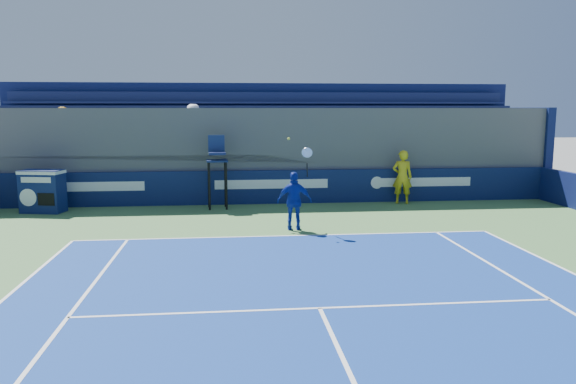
{
  "coord_description": "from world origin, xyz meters",
  "views": [
    {
      "loc": [
        -1.49,
        -2.57,
        3.35
      ],
      "look_at": [
        0.0,
        11.5,
        1.25
      ],
      "focal_mm": 35.0,
      "sensor_mm": 36.0,
      "label": 1
    }
  ],
  "objects": [
    {
      "name": "ball_person",
      "position": [
        4.62,
        16.62,
        0.96
      ],
      "size": [
        0.78,
        0.61,
        1.9
      ],
      "primitive_type": "imported",
      "rotation": [
        0.0,
        0.0,
        2.9
      ],
      "color": "gold",
      "rests_on": "apron"
    },
    {
      "name": "back_hoarding",
      "position": [
        0.0,
        17.1,
        0.6
      ],
      "size": [
        20.4,
        0.21,
        1.2
      ],
      "color": "#0C1743",
      "rests_on": "ground"
    },
    {
      "name": "match_clock",
      "position": [
        -7.52,
        16.15,
        0.74
      ],
      "size": [
        1.44,
        0.98,
        1.4
      ],
      "color": "#101D51",
      "rests_on": "ground"
    },
    {
      "name": "umpire_chair",
      "position": [
        -1.89,
        16.33,
        1.53
      ],
      "size": [
        0.75,
        0.75,
        2.48
      ],
      "color": "black",
      "rests_on": "ground"
    },
    {
      "name": "tennis_player",
      "position": [
        0.3,
        12.63,
        0.83
      ],
      "size": [
        1.0,
        0.54,
        2.57
      ],
      "color": "#122997",
      "rests_on": "apron"
    },
    {
      "name": "stadium_seating",
      "position": [
        -0.02,
        19.15,
        1.83
      ],
      "size": [
        21.0,
        4.05,
        4.4
      ],
      "color": "#505055",
      "rests_on": "ground"
    }
  ]
}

